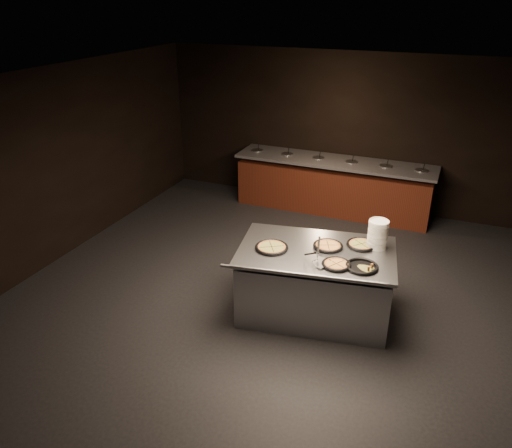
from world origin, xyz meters
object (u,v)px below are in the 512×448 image
object	(u,v)px
pan_veggie_whole	(272,247)
pan_cheese_whole	(328,246)
plate_stack	(378,234)
serving_counter	(315,284)

from	to	relation	value
pan_veggie_whole	pan_cheese_whole	size ratio (longest dim) A/B	1.11
plate_stack	pan_cheese_whole	xyz separation A→B (m)	(-0.56, -0.23, -0.16)
serving_counter	pan_cheese_whole	world-z (taller)	pan_cheese_whole
pan_veggie_whole	pan_cheese_whole	bearing A→B (deg)	25.97
pan_veggie_whole	pan_cheese_whole	xyz separation A→B (m)	(0.64, 0.31, -0.00)
pan_cheese_whole	serving_counter	bearing A→B (deg)	-127.70
plate_stack	serving_counter	bearing A→B (deg)	-151.12
serving_counter	pan_veggie_whole	distance (m)	0.75
serving_counter	plate_stack	xyz separation A→B (m)	(0.67, 0.37, 0.67)
serving_counter	plate_stack	bearing A→B (deg)	19.19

